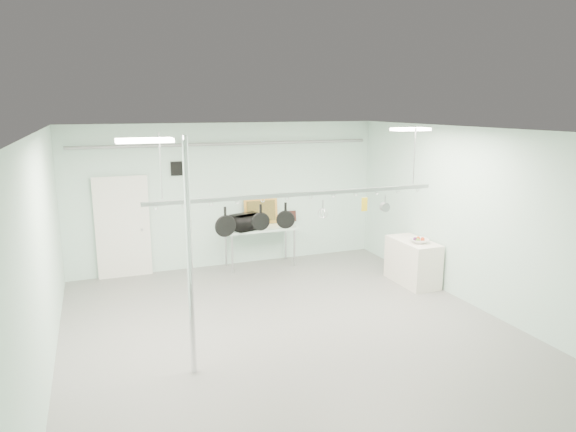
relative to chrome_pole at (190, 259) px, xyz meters
name	(u,v)px	position (x,y,z in m)	size (l,w,h in m)	color
floor	(294,334)	(1.70, 0.60, -1.60)	(8.00, 8.00, 0.00)	gray
ceiling	(294,131)	(1.70, 0.60, 1.59)	(7.00, 8.00, 0.02)	silver
back_wall	(229,195)	(1.70, 4.59, 0.00)	(7.00, 0.02, 3.20)	silver
right_wall	(478,219)	(5.19, 0.60, 0.00)	(0.02, 8.00, 3.20)	silver
door	(123,228)	(-0.60, 4.54, -0.55)	(1.10, 0.10, 2.20)	silver
wall_vent	(178,169)	(0.60, 4.57, 0.65)	(0.30, 0.04, 0.30)	black
conduit_pipe	(228,144)	(1.70, 4.50, 1.15)	(0.07, 0.07, 6.60)	gray
chrome_pole	(190,259)	(0.00, 0.00, 0.00)	(0.08, 0.08, 3.20)	silver
prep_table	(260,230)	(2.30, 4.20, -0.77)	(1.60, 0.70, 0.91)	#A3C0AC
side_cabinet	(413,262)	(4.85, 2.00, -1.15)	(0.60, 1.20, 0.90)	silver
pot_rack	(299,192)	(1.90, 0.90, 0.63)	(4.80, 0.06, 1.00)	#B7B7BC
light_panel_left	(145,140)	(-0.50, -0.20, 1.56)	(0.65, 0.30, 0.05)	white
light_panel_right	(411,129)	(4.10, 1.20, 1.56)	(0.65, 0.30, 0.05)	white
microwave	(246,222)	(1.95, 4.07, -0.52)	(0.62, 0.42, 0.34)	black
coffee_canister	(263,223)	(2.37, 4.16, -0.60)	(0.16, 0.16, 0.19)	silver
painting_large	(261,211)	(2.42, 4.50, -0.41)	(0.78, 0.05, 0.58)	gold
painting_small	(290,216)	(3.13, 4.50, -0.57)	(0.30, 0.04, 0.25)	#331712
fruit_bowl	(419,241)	(4.84, 1.81, -0.66)	(0.36, 0.36, 0.09)	white
skillet_left	(225,222)	(0.71, 0.90, 0.25)	(0.33, 0.06, 0.46)	black
skillet_mid	(261,217)	(1.27, 0.90, 0.29)	(0.28, 0.06, 0.40)	black
skillet_right	(286,215)	(1.67, 0.90, 0.28)	(0.29, 0.06, 0.40)	black
whisk	(323,209)	(2.31, 0.90, 0.33)	(0.16, 0.16, 0.31)	silver
grater	(364,204)	(3.07, 0.90, 0.36)	(0.10, 0.02, 0.25)	gold
saucepan	(385,203)	(3.46, 0.90, 0.35)	(0.16, 0.08, 0.27)	#B1B1B6
fruit_cluster	(419,239)	(4.84, 1.81, -0.62)	(0.24, 0.24, 0.09)	#AC2E0F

